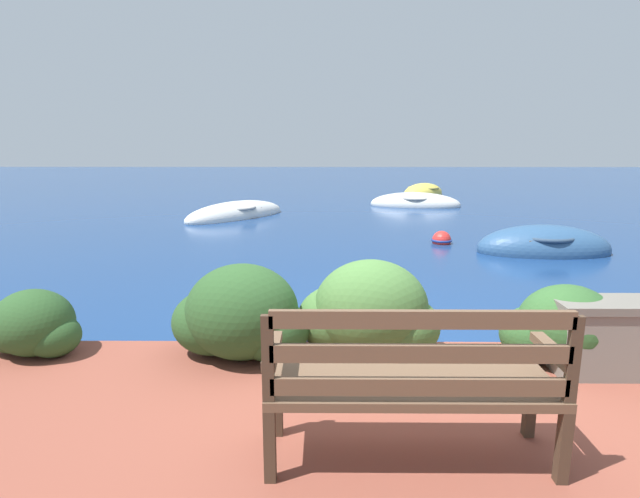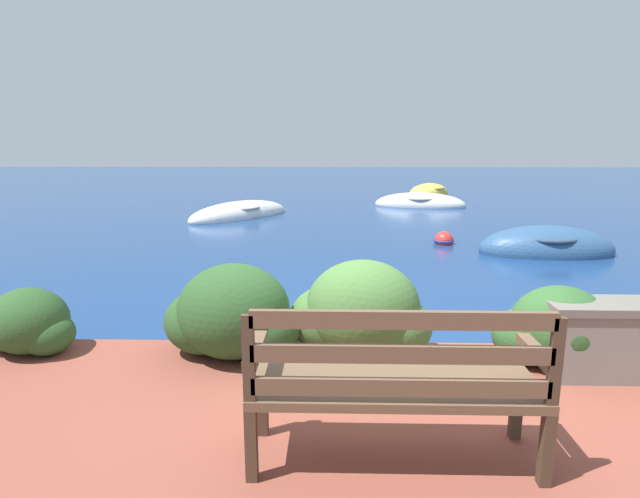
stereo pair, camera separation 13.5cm
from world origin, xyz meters
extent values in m
plane|color=navy|center=(0.00, 0.00, 0.00)|extent=(80.00, 80.00, 0.00)
cube|color=#433123|center=(-0.89, -1.44, 0.42)|extent=(0.06, 0.06, 0.40)
cube|color=#433123|center=(0.60, -1.44, 0.42)|extent=(0.06, 0.06, 0.40)
cube|color=#433123|center=(-0.89, -1.86, 0.42)|extent=(0.06, 0.06, 0.40)
cube|color=#433123|center=(0.60, -1.86, 0.42)|extent=(0.06, 0.06, 0.40)
cube|color=brown|center=(-0.15, -1.65, 0.65)|extent=(1.55, 0.48, 0.05)
cube|color=brown|center=(-0.15, -1.86, 0.75)|extent=(1.48, 0.04, 0.09)
cube|color=brown|center=(-0.15, -1.86, 0.93)|extent=(1.48, 0.04, 0.09)
cube|color=brown|center=(-0.15, -1.86, 1.10)|extent=(1.48, 0.04, 0.09)
cube|color=#433123|center=(-0.89, -1.86, 0.90)|extent=(0.06, 0.04, 0.45)
cube|color=#433123|center=(0.60, -1.86, 0.90)|extent=(0.06, 0.04, 0.45)
cube|color=brown|center=(-0.89, -1.65, 0.85)|extent=(0.07, 0.43, 0.05)
cube|color=brown|center=(0.60, -1.65, 0.85)|extent=(0.07, 0.43, 0.05)
ellipsoid|color=#284C23|center=(-3.00, -0.29, 0.50)|extent=(0.65, 0.58, 0.55)
ellipsoid|color=#284C23|center=(-3.18, -0.24, 0.41)|extent=(0.49, 0.44, 0.39)
ellipsoid|color=#284C23|center=(-2.84, -0.32, 0.40)|extent=(0.45, 0.41, 0.36)
ellipsoid|color=#284C23|center=(-1.28, -0.32, 0.61)|extent=(0.91, 0.82, 0.77)
ellipsoid|color=#284C23|center=(-1.53, -0.25, 0.49)|extent=(0.68, 0.61, 0.55)
ellipsoid|color=#284C23|center=(-1.05, -0.36, 0.47)|extent=(0.64, 0.57, 0.50)
ellipsoid|color=#426B33|center=(-0.23, -0.25, 0.62)|extent=(0.93, 0.84, 0.79)
ellipsoid|color=#426B33|center=(-0.49, -0.18, 0.50)|extent=(0.70, 0.63, 0.56)
ellipsoid|color=#426B33|center=(0.00, -0.30, 0.48)|extent=(0.65, 0.59, 0.51)
ellipsoid|color=#2D5628|center=(1.28, -0.44, 0.54)|extent=(0.76, 0.68, 0.64)
ellipsoid|color=#2D5628|center=(1.07, -0.39, 0.45)|extent=(0.57, 0.51, 0.45)
ellipsoid|color=#2D5628|center=(1.47, -0.48, 0.43)|extent=(0.53, 0.48, 0.42)
ellipsoid|color=#2D517A|center=(3.35, 4.71, 0.07)|extent=(2.41, 1.19, 0.90)
torus|color=#2D4157|center=(3.35, 4.71, 0.31)|extent=(1.14, 1.14, 0.07)
cube|color=#846647|center=(3.00, 4.73, 0.28)|extent=(0.16, 0.86, 0.04)
cube|color=#846647|center=(3.65, 4.69, 0.28)|extent=(0.16, 0.86, 0.04)
ellipsoid|color=silver|center=(-2.99, 9.17, 0.06)|extent=(2.87, 3.29, 0.76)
torus|color=gray|center=(-2.99, 9.17, 0.27)|extent=(1.52, 1.52, 0.07)
cube|color=#846647|center=(-2.68, 9.57, 0.24)|extent=(0.75, 0.61, 0.04)
cube|color=#846647|center=(-3.24, 8.84, 0.24)|extent=(0.75, 0.61, 0.04)
ellipsoid|color=silver|center=(2.28, 11.71, 0.06)|extent=(3.00, 1.71, 0.77)
torus|color=gray|center=(2.28, 11.71, 0.27)|extent=(1.39, 1.39, 0.07)
cube|color=#846647|center=(1.87, 11.79, 0.24)|extent=(0.30, 0.94, 0.04)
cube|color=#846647|center=(2.63, 11.63, 0.24)|extent=(0.30, 0.94, 0.04)
ellipsoid|color=#DBC64C|center=(3.23, 15.28, 0.06)|extent=(2.31, 2.49, 0.80)
torus|color=olive|center=(3.23, 15.28, 0.28)|extent=(1.67, 1.67, 0.07)
cube|color=#846647|center=(3.44, 15.54, 0.25)|extent=(0.81, 0.68, 0.04)
cube|color=#846647|center=(3.06, 15.06, 0.25)|extent=(0.81, 0.68, 0.04)
sphere|color=red|center=(1.72, 5.59, 0.07)|extent=(0.37, 0.37, 0.37)
torus|color=navy|center=(1.72, 5.59, 0.07)|extent=(0.41, 0.41, 0.04)
camera|label=1|loc=(-0.62, -4.14, 1.92)|focal=28.00mm
camera|label=2|loc=(-0.48, -4.14, 1.92)|focal=28.00mm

